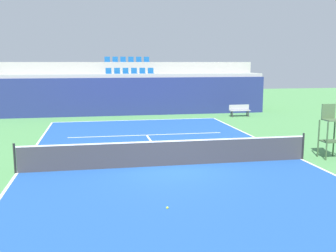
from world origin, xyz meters
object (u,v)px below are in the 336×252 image
object	(u,v)px
umpire_chair	(330,129)
player_bench	(240,110)
tennis_ball_1	(167,208)
tennis_net	(169,153)

from	to	relation	value
umpire_chair	player_bench	distance (m)	12.42
umpire_chair	player_bench	bearing A→B (deg)	86.14
tennis_ball_1	tennis_net	bearing A→B (deg)	78.94
player_bench	tennis_ball_1	world-z (taller)	player_bench
tennis_net	tennis_ball_1	distance (m)	4.44
umpire_chair	tennis_ball_1	bearing A→B (deg)	-149.80
tennis_net	umpire_chair	size ratio (longest dim) A/B	5.04
tennis_net	player_bench	xyz separation A→B (m)	(7.54, 12.43, -0.00)
tennis_net	tennis_ball_1	bearing A→B (deg)	-101.06
tennis_net	player_bench	distance (m)	14.54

